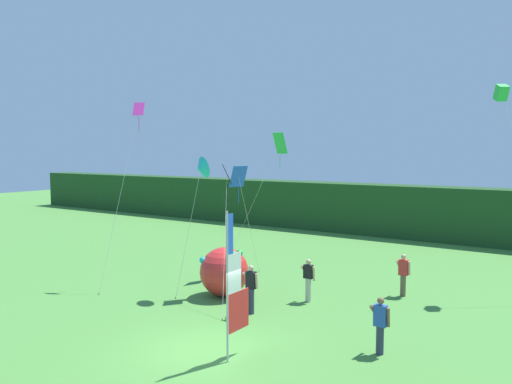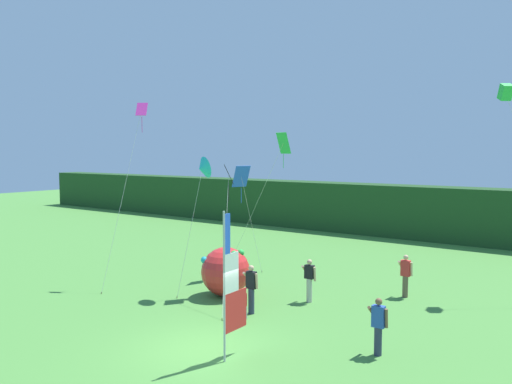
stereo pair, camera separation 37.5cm
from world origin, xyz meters
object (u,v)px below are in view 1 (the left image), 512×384
Objects in this scene: kite_cyan_delta_2 at (201,168)px; kite_green_box_4 at (502,94)px; person_far_right at (308,279)px; kite_green_diamond_0 at (278,147)px; person_near_banner at (251,288)px; kite_magenta_diamond_6 at (136,124)px; kite_black_diamond_1 at (227,180)px; kite_blue_diamond_5 at (239,179)px; inflatable_balloon at (224,272)px; person_far_left at (380,324)px; folding_chair at (239,304)px; person_mid_field at (403,274)px; banner_flag at (234,288)px.

kite_cyan_delta_2 is 12.52m from kite_green_box_4.
kite_green_diamond_0 is at bearing 132.24° from person_far_right.
kite_magenta_diamond_6 is (-6.81, 0.93, 6.08)m from person_near_banner.
kite_black_diamond_1 is 1.03× the size of kite_blue_diamond_5.
person_far_right is 5.08m from kite_black_diamond_1.
person_far_right is 0.85× the size of inflatable_balloon.
inflatable_balloon is 7.61m from kite_magenta_diamond_6.
kite_green_box_4 is at bearing 4.84° from kite_green_diamond_0.
person_far_left is at bearing -10.00° from person_near_banner.
folding_chair is 0.13× the size of kite_green_diamond_0.
person_near_banner reaches higher than person_mid_field.
folding_chair is 0.16× the size of kite_cyan_delta_2.
kite_blue_diamond_5 is at bearing 130.46° from person_near_banner.
person_mid_field is 8.03m from kite_black_diamond_1.
kite_black_diamond_1 reaches higher than person_far_right.
person_far_right is 3.29m from folding_chair.
kite_black_diamond_1 is at bearing 108.27° from inflatable_balloon.
kite_green_box_4 is (6.77, 8.74, 7.60)m from folding_chair.
kite_black_diamond_1 is (-6.09, -3.65, 3.75)m from person_mid_field.
kite_green_box_4 is 15.33m from kite_magenta_diamond_6.
person_far_right is at bearing 71.09° from folding_chair.
kite_green_box_4 reaches higher than person_far_right.
person_far_left is 0.19× the size of kite_green_box_4.
person_mid_field is 3.96m from person_far_right.
kite_cyan_delta_2 is (-0.88, -0.57, 0.47)m from kite_black_diamond_1.
kite_black_diamond_1 is 0.62× the size of kite_green_box_4.
kite_cyan_delta_2 reaches higher than kite_black_diamond_1.
kite_green_diamond_0 is (-3.36, 7.24, 5.07)m from person_near_banner.
person_far_left is 8.70m from kite_black_diamond_1.
kite_magenta_diamond_6 is at bearing 166.83° from folding_chair.
person_near_banner is 2.64m from person_far_right.
person_near_banner is 12.72m from kite_green_box_4.
kite_magenta_diamond_6 reaches higher than kite_blue_diamond_5.
kite_cyan_delta_2 is at bearing 162.09° from person_near_banner.
person_near_banner reaches higher than folding_chair.
kite_cyan_delta_2 is at bearing 166.91° from person_far_left.
inflatable_balloon is 0.25× the size of kite_magenta_diamond_6.
kite_green_diamond_0 is (-5.20, 10.74, 4.00)m from banner_flag.
kite_blue_diamond_5 is 5.24m from kite_magenta_diamond_6.
person_mid_field is at bearing 56.85° from folding_chair.
person_far_right is (-0.85, 5.95, -1.12)m from banner_flag.
person_far_left is 1.87× the size of folding_chair.
person_far_left is (5.12, -0.90, -0.06)m from person_near_banner.
folding_chair is (-1.06, -3.09, -0.38)m from person_far_right.
kite_blue_diamond_5 reaches higher than person_near_banner.
person_far_left is 0.84× the size of inflatable_balloon.
kite_cyan_delta_2 is at bearing -81.53° from kite_blue_diamond_5.
banner_flag is at bearing -62.26° from person_near_banner.
banner_flag is at bearing -27.14° from kite_magenta_diamond_6.
person_mid_field is at bearing 77.49° from banner_flag.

